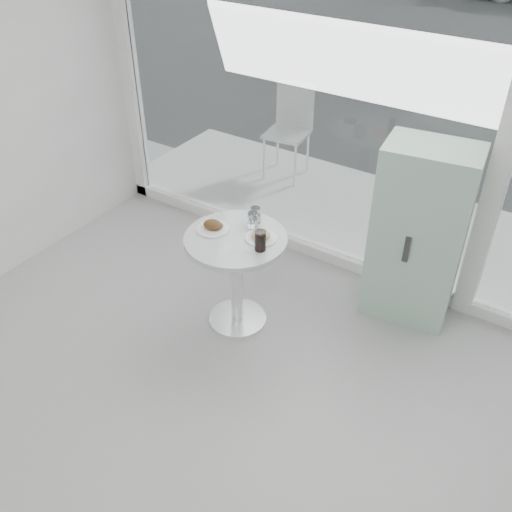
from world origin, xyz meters
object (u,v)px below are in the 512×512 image
Objects in this scene: water_tumbler_b at (253,221)px; cola_glass at (260,241)px; plate_fritter at (213,226)px; patio_chair at (290,125)px; plate_donut at (261,236)px; main_table at (236,263)px; water_tumbler_a at (255,216)px; mint_cabinet at (418,235)px.

water_tumbler_b is 0.29m from cola_glass.
patio_chair is at bearing 107.01° from plate_fritter.
water_tumbler_b is at bearing 144.60° from plate_donut.
cola_glass is at bearing -46.24° from water_tumbler_b.
patio_chair reaches higher than plate_fritter.
water_tumbler_a is at bearing 87.76° from main_table.
patio_chair reaches higher than water_tumbler_a.
plate_fritter is (0.69, -2.25, 0.20)m from patio_chair.
water_tumbler_a is at bearing 133.75° from plate_donut.
plate_donut is 0.16m from water_tumbler_b.
plate_donut is at bearing -71.88° from patio_chair.
mint_cabinet is 6.25× the size of plate_donut.
water_tumbler_b is at bearing -73.85° from patio_chair.
main_table is 3.48× the size of plate_donut.
mint_cabinet is 1.47m from plate_fritter.
cola_glass is (0.20, -0.21, 0.02)m from water_tumbler_b.
main_table is 0.37m from cola_glass.
plate_fritter is at bearing 176.42° from cola_glass.
plate_donut is 1.85× the size of water_tumbler_a.
water_tumbler_a is 1.02× the size of water_tumbler_b.
patio_chair is 8.23× the size of water_tumbler_b.
patio_chair is at bearing 135.62° from mint_cabinet.
cola_glass reaches higher than water_tumbler_a.
main_table is 0.32m from water_tumbler_b.
plate_fritter is at bearing -80.34° from patio_chair.
water_tumbler_a is at bearing -73.63° from patio_chair.
patio_chair is 2.26m from water_tumbler_b.
plate_donut reaches higher than main_table.
cola_glass is at bearing -59.25° from plate_donut.
mint_cabinet is at bearing 34.19° from water_tumbler_b.
cola_glass is at bearing -3.58° from plate_fritter.
patio_chair is at bearing 115.75° from cola_glass.
plate_donut is 0.22m from water_tumbler_a.
main_table is at bearing 171.62° from cola_glass.
plate_fritter is at bearing -128.51° from water_tumbler_a.
water_tumbler_a is at bearing 105.74° from water_tumbler_b.
main_table is 5.29× the size of cola_glass.
cola_glass is (0.07, -0.11, 0.05)m from plate_donut.
plate_donut is at bearing 14.62° from plate_fritter.
mint_cabinet reaches higher than water_tumbler_b.
mint_cabinet is 1.18m from water_tumbler_a.
water_tumbler_a is (0.01, 0.24, 0.27)m from main_table.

